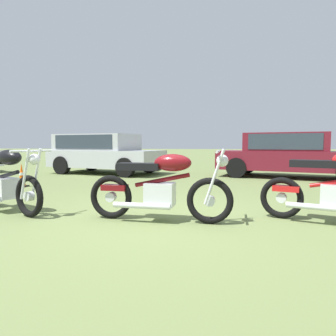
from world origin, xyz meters
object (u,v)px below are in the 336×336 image
object	(u,v)px
car_burgundy	(289,153)
traffic_cone	(22,176)
motorcycle_black	(4,181)
car_silver	(102,151)
motorcycle_maroon	(160,187)

from	to	relation	value
car_burgundy	traffic_cone	bearing A→B (deg)	-138.23
motorcycle_black	car_silver	bearing A→B (deg)	121.50
motorcycle_black	motorcycle_maroon	size ratio (longest dim) A/B	0.90
car_silver	traffic_cone	bearing A→B (deg)	-86.16
car_burgundy	traffic_cone	size ratio (longest dim) A/B	8.03
motorcycle_maroon	traffic_cone	xyz separation A→B (m)	(-4.04, 2.87, -0.20)
car_silver	motorcycle_maroon	bearing A→B (deg)	-48.19
motorcycle_maroon	car_burgundy	world-z (taller)	car_burgundy
car_burgundy	motorcycle_black	bearing A→B (deg)	-116.50
car_burgundy	traffic_cone	world-z (taller)	car_burgundy
car_silver	car_burgundy	xyz separation A→B (m)	(6.43, -0.49, -0.04)
motorcycle_maroon	car_burgundy	distance (m)	6.84
motorcycle_black	car_silver	xyz separation A→B (m)	(-0.75, 6.34, 0.34)
motorcycle_maroon	car_burgundy	xyz separation A→B (m)	(3.13, 6.08, 0.32)
car_silver	traffic_cone	xyz separation A→B (m)	(-0.73, -3.69, -0.56)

